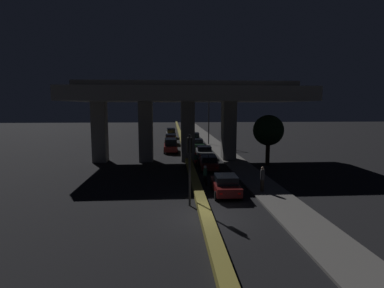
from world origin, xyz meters
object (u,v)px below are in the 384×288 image
at_px(car_dark_green_fourth, 197,144).
at_px(car_dark_red_second, 209,162).
at_px(motorcycle_black_filtering_near, 205,176).
at_px(traffic_light_left_of_median, 190,157).
at_px(car_silver_fifth, 194,138).
at_px(motorcycle_blue_filtering_far, 193,152).
at_px(car_dark_red_lead_oncoming, 171,145).
at_px(motorcycle_red_filtering_mid, 196,160).
at_px(street_lamp, 207,116).
at_px(car_taxi_yellow_second_oncoming, 171,139).
at_px(car_dark_red_lead, 226,185).
at_px(pedestrian_on_sidewalk, 262,179).
at_px(car_grey_third, 204,152).
at_px(car_silver_third_oncoming, 171,133).

bearing_deg(car_dark_green_fourth, car_dark_red_second, -179.04).
bearing_deg(motorcycle_black_filtering_near, traffic_light_left_of_median, 162.52).
xyz_separation_m(car_dark_red_second, car_silver_fifth, (0.20, 21.64, 0.15)).
xyz_separation_m(car_silver_fifth, motorcycle_blue_filtering_far, (-1.16, -14.19, -0.28)).
height_order(car_dark_red_lead_oncoming, motorcycle_red_filtering_mid, car_dark_red_lead_oncoming).
bearing_deg(street_lamp, traffic_light_left_of_median, -98.93).
relative_size(traffic_light_left_of_median, car_taxi_yellow_second_oncoming, 1.00).
bearing_deg(car_dark_green_fourth, car_dark_red_lead_oncoming, 118.62).
relative_size(car_dark_red_second, car_taxi_yellow_second_oncoming, 0.99).
xyz_separation_m(car_dark_red_second, motorcycle_black_filtering_near, (-0.92, -5.29, -0.12)).
xyz_separation_m(car_dark_red_lead, pedestrian_on_sidewalk, (2.74, 0.26, 0.32)).
bearing_deg(car_dark_red_second, street_lamp, -3.84).
distance_m(street_lamp, car_dark_red_lead_oncoming, 10.19).
relative_size(car_silver_fifth, motorcycle_blue_filtering_far, 2.40).
relative_size(car_dark_red_second, car_silver_fifth, 1.09).
bearing_deg(car_dark_green_fourth, car_taxi_yellow_second_oncoming, 32.21).
height_order(street_lamp, motorcycle_red_filtering_mid, street_lamp).
xyz_separation_m(traffic_light_left_of_median, car_silver_fifth, (2.71, 32.18, -2.21)).
relative_size(car_taxi_yellow_second_oncoming, pedestrian_on_sidewalk, 2.52).
distance_m(car_dark_red_lead, car_silver_fifth, 30.09).
bearing_deg(street_lamp, car_taxi_yellow_second_oncoming, 170.85).
distance_m(car_dark_red_lead_oncoming, car_taxi_yellow_second_oncoming, 8.39).
distance_m(motorcycle_black_filtering_near, pedestrian_on_sidewalk, 4.83).
relative_size(car_dark_red_lead, car_taxi_yellow_second_oncoming, 0.87).
distance_m(street_lamp, car_taxi_yellow_second_oncoming, 7.08).
relative_size(traffic_light_left_of_median, car_silver_fifth, 1.10).
bearing_deg(car_dark_red_lead_oncoming, traffic_light_left_of_median, 2.39).
bearing_deg(motorcycle_red_filtering_mid, pedestrian_on_sidewalk, -159.91).
height_order(street_lamp, car_dark_red_lead_oncoming, street_lamp).
bearing_deg(car_grey_third, car_dark_red_lead_oncoming, 43.22).
bearing_deg(car_dark_red_second, motorcycle_blue_filtering_far, 9.95).
height_order(car_silver_third_oncoming, motorcycle_red_filtering_mid, car_silver_third_oncoming).
relative_size(street_lamp, car_dark_red_second, 1.76).
distance_m(car_dark_red_second, car_grey_third, 7.00).
distance_m(car_dark_red_lead, motorcycle_blue_filtering_far, 15.94).
xyz_separation_m(car_dark_red_lead_oncoming, motorcycle_red_filtering_mid, (2.65, -9.85, -0.36)).
bearing_deg(motorcycle_red_filtering_mid, traffic_light_left_of_median, 171.82).
distance_m(traffic_light_left_of_median, car_grey_third, 17.92).
height_order(car_dark_red_second, motorcycle_red_filtering_mid, motorcycle_red_filtering_mid).
xyz_separation_m(car_dark_red_lead, car_grey_third, (0.16, 15.44, -0.01)).
bearing_deg(traffic_light_left_of_median, car_dark_red_lead, 37.94).
bearing_deg(motorcycle_blue_filtering_far, pedestrian_on_sidewalk, -167.10).
distance_m(car_dark_red_lead, motorcycle_red_filtering_mid, 10.37).
bearing_deg(motorcycle_blue_filtering_far, car_dark_red_second, -173.60).
bearing_deg(pedestrian_on_sidewalk, car_silver_third_oncoming, 99.82).
relative_size(car_grey_third, car_dark_red_lead_oncoming, 1.09).
height_order(street_lamp, car_dark_green_fourth, street_lamp).
height_order(car_dark_red_second, car_silver_fifth, car_silver_fifth).
bearing_deg(car_silver_third_oncoming, motorcycle_blue_filtering_far, 4.27).
bearing_deg(car_dark_green_fourth, motorcycle_blue_filtering_far, 171.77).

